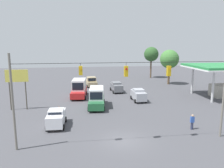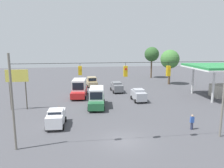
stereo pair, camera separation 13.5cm
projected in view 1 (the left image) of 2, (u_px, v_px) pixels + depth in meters
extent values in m
plane|color=#47474C|center=(125.00, 141.00, 20.92)|extent=(140.00, 140.00, 0.00)
cylinder|color=slate|center=(224.00, 96.00, 21.27)|extent=(0.20, 0.20, 8.46)
cylinder|color=slate|center=(13.00, 103.00, 18.47)|extent=(0.20, 0.20, 8.46)
cylinder|color=black|center=(126.00, 63.00, 19.27)|extent=(19.52, 0.04, 0.04)
cube|color=gold|center=(169.00, 71.00, 19.99)|extent=(0.32, 0.36, 0.94)
cylinder|color=black|center=(169.00, 64.00, 19.87)|extent=(0.03, 0.03, 0.34)
cylinder|color=orange|center=(170.00, 69.00, 19.77)|extent=(0.20, 0.02, 0.20)
cube|color=gold|center=(126.00, 71.00, 19.41)|extent=(0.32, 0.36, 0.95)
cylinder|color=black|center=(126.00, 64.00, 19.30)|extent=(0.03, 0.03, 0.30)
cylinder|color=red|center=(126.00, 69.00, 19.19)|extent=(0.20, 0.02, 0.20)
cube|color=gold|center=(81.00, 71.00, 18.81)|extent=(0.32, 0.36, 0.77)
cylinder|color=black|center=(80.00, 65.00, 18.72)|extent=(0.03, 0.03, 0.25)
cylinder|color=orange|center=(81.00, 69.00, 18.60)|extent=(0.20, 0.02, 0.20)
cube|color=#236038|center=(97.00, 102.00, 32.18)|extent=(2.81, 6.48, 1.00)
cube|color=silver|center=(97.00, 93.00, 32.26)|extent=(2.41, 4.21, 1.53)
cube|color=black|center=(96.00, 96.00, 30.27)|extent=(1.74, 0.20, 1.07)
cylinder|color=black|center=(88.00, 109.00, 30.21)|extent=(0.28, 0.66, 0.64)
cylinder|color=black|center=(104.00, 109.00, 30.31)|extent=(0.28, 0.66, 0.64)
cylinder|color=black|center=(90.00, 101.00, 34.23)|extent=(0.28, 0.66, 0.64)
cylinder|color=black|center=(104.00, 101.00, 34.33)|extent=(0.28, 0.66, 0.64)
cube|color=silver|center=(56.00, 118.00, 24.59)|extent=(1.89, 4.03, 1.26)
cube|color=silver|center=(56.00, 111.00, 24.45)|extent=(1.68, 1.80, 0.36)
cube|color=black|center=(55.00, 114.00, 23.58)|extent=(1.41, 0.06, 0.25)
cylinder|color=black|center=(47.00, 128.00, 23.34)|extent=(0.24, 0.65, 0.64)
cylinder|color=black|center=(63.00, 127.00, 23.54)|extent=(0.24, 0.65, 0.64)
cylinder|color=black|center=(50.00, 120.00, 25.87)|extent=(0.24, 0.65, 0.64)
cylinder|color=black|center=(66.00, 119.00, 26.07)|extent=(0.24, 0.65, 0.64)
cube|color=red|center=(79.00, 93.00, 38.19)|extent=(2.95, 6.41, 1.00)
cube|color=silver|center=(79.00, 84.00, 38.24)|extent=(2.54, 4.17, 1.79)
cube|color=black|center=(78.00, 87.00, 36.28)|extent=(1.87, 0.21, 1.25)
cylinder|color=black|center=(71.00, 98.00, 36.24)|extent=(0.28, 0.66, 0.64)
cylinder|color=black|center=(85.00, 98.00, 36.35)|extent=(0.28, 0.66, 0.64)
cylinder|color=black|center=(74.00, 93.00, 40.21)|extent=(0.28, 0.66, 0.64)
cylinder|color=black|center=(87.00, 93.00, 40.32)|extent=(0.28, 0.66, 0.64)
cube|color=slate|center=(116.00, 87.00, 42.52)|extent=(1.92, 4.61, 1.24)
cube|color=slate|center=(116.00, 83.00, 42.38)|extent=(1.68, 2.06, 0.36)
cube|color=black|center=(115.00, 82.00, 43.35)|extent=(1.40, 0.07, 0.25)
cylinder|color=black|center=(119.00, 88.00, 44.22)|extent=(0.24, 0.65, 0.64)
cylinder|color=black|center=(111.00, 89.00, 43.90)|extent=(0.24, 0.65, 0.64)
cylinder|color=black|center=(122.00, 91.00, 41.36)|extent=(0.24, 0.65, 0.64)
cylinder|color=black|center=(113.00, 92.00, 41.04)|extent=(0.24, 0.65, 0.64)
cube|color=tan|center=(91.00, 83.00, 48.39)|extent=(2.51, 5.63, 0.90)
cube|color=tan|center=(91.00, 79.00, 47.60)|extent=(2.03, 2.13, 0.90)
cube|color=black|center=(92.00, 80.00, 46.65)|extent=(1.61, 0.17, 0.63)
cylinder|color=black|center=(88.00, 86.00, 46.53)|extent=(0.28, 0.66, 0.64)
cylinder|color=black|center=(97.00, 86.00, 47.00)|extent=(0.28, 0.66, 0.64)
cylinder|color=black|center=(86.00, 83.00, 49.93)|extent=(0.28, 0.66, 0.64)
cylinder|color=black|center=(94.00, 83.00, 50.40)|extent=(0.28, 0.66, 0.64)
cube|color=#A8AAB2|center=(138.00, 95.00, 35.58)|extent=(1.80, 3.93, 1.31)
cube|color=#A8AAB2|center=(139.00, 90.00, 35.43)|extent=(1.61, 1.75, 0.36)
cube|color=black|center=(137.00, 89.00, 36.27)|extent=(1.37, 0.05, 0.25)
cylinder|color=black|center=(141.00, 97.00, 37.07)|extent=(0.23, 0.64, 0.64)
cylinder|color=black|center=(131.00, 97.00, 36.79)|extent=(0.23, 0.64, 0.64)
cylinder|color=black|center=(146.00, 101.00, 34.61)|extent=(0.23, 0.64, 0.64)
cylinder|color=black|center=(135.00, 101.00, 34.33)|extent=(0.23, 0.64, 0.64)
cone|color=orange|center=(52.00, 126.00, 23.70)|extent=(0.38, 0.38, 0.73)
cone|color=orange|center=(56.00, 116.00, 27.16)|extent=(0.38, 0.38, 0.73)
cone|color=orange|center=(59.00, 109.00, 30.16)|extent=(0.38, 0.38, 0.73)
cylinder|color=silver|center=(192.00, 80.00, 40.74)|extent=(0.36, 0.36, 5.29)
cylinder|color=silver|center=(213.00, 86.00, 34.43)|extent=(0.36, 0.36, 5.29)
cube|color=#B2AD9E|center=(224.00, 91.00, 38.48)|extent=(4.32, 2.78, 2.20)
cylinder|color=#4C473D|center=(26.00, 96.00, 30.84)|extent=(0.16, 0.16, 3.99)
cylinder|color=#4C473D|center=(10.00, 96.00, 30.53)|extent=(0.16, 0.16, 3.99)
cube|color=#D8CC4C|center=(17.00, 76.00, 30.17)|extent=(3.05, 0.12, 1.71)
cylinder|color=#2D334C|center=(192.00, 126.00, 23.78)|extent=(0.28, 0.28, 0.80)
cube|color=#3359B2|center=(192.00, 120.00, 23.65)|extent=(0.40, 0.24, 0.63)
sphere|color=tan|center=(193.00, 116.00, 23.57)|extent=(0.25, 0.25, 0.25)
cylinder|color=brown|center=(169.00, 74.00, 50.31)|extent=(0.50, 0.50, 4.64)
sphere|color=#427A38|center=(169.00, 59.00, 49.68)|extent=(4.26, 4.26, 4.26)
cylinder|color=brown|center=(151.00, 68.00, 59.90)|extent=(0.41, 0.41, 5.40)
sphere|color=#2D5628|center=(151.00, 54.00, 59.22)|extent=(3.93, 3.93, 3.93)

